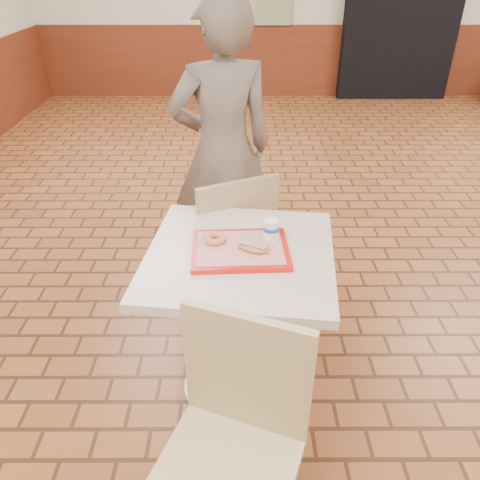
{
  "coord_description": "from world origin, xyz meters",
  "views": [
    {
      "loc": [
        -1.09,
        -2.33,
        1.9
      ],
      "look_at": [
        -1.08,
        -0.69,
        0.88
      ],
      "focal_mm": 35.0,
      "sensor_mm": 36.0,
      "label": 1
    }
  ],
  "objects_px": {
    "ring_donut": "(215,238)",
    "long_john_donut": "(253,247)",
    "chair_main_front": "(234,437)",
    "serving_tray": "(240,250)",
    "paper_cup": "(271,229)",
    "chair_main_back": "(229,243)",
    "main_table": "(240,302)",
    "customer": "(223,151)"
  },
  "relations": [
    {
      "from": "ring_donut",
      "to": "long_john_donut",
      "type": "distance_m",
      "value": 0.18
    },
    {
      "from": "chair_main_front",
      "to": "serving_tray",
      "type": "distance_m",
      "value": 0.74
    },
    {
      "from": "serving_tray",
      "to": "paper_cup",
      "type": "height_order",
      "value": "paper_cup"
    },
    {
      "from": "ring_donut",
      "to": "paper_cup",
      "type": "distance_m",
      "value": 0.24
    },
    {
      "from": "paper_cup",
      "to": "long_john_donut",
      "type": "bearing_deg",
      "value": -127.36
    },
    {
      "from": "chair_main_back",
      "to": "long_john_donut",
      "type": "xyz_separation_m",
      "value": [
        0.11,
        -0.56,
        0.34
      ]
    },
    {
      "from": "chair_main_back",
      "to": "ring_donut",
      "type": "xyz_separation_m",
      "value": [
        -0.05,
        -0.49,
        0.33
      ]
    },
    {
      "from": "chair_main_front",
      "to": "serving_tray",
      "type": "bearing_deg",
      "value": 108.8
    },
    {
      "from": "main_table",
      "to": "ring_donut",
      "type": "bearing_deg",
      "value": 156.45
    },
    {
      "from": "customer",
      "to": "main_table",
      "type": "bearing_deg",
      "value": 79.15
    },
    {
      "from": "customer",
      "to": "ring_donut",
      "type": "relative_size",
      "value": 18.42
    },
    {
      "from": "chair_main_front",
      "to": "customer",
      "type": "bearing_deg",
      "value": 113.36
    },
    {
      "from": "customer",
      "to": "chair_main_back",
      "type": "bearing_deg",
      "value": 78.72
    },
    {
      "from": "chair_main_back",
      "to": "chair_main_front",
      "type": "bearing_deg",
      "value": 66.85
    },
    {
      "from": "serving_tray",
      "to": "paper_cup",
      "type": "xyz_separation_m",
      "value": [
        0.13,
        0.08,
        0.06
      ]
    },
    {
      "from": "chair_main_back",
      "to": "serving_tray",
      "type": "distance_m",
      "value": 0.62
    },
    {
      "from": "customer",
      "to": "serving_tray",
      "type": "distance_m",
      "value": 1.05
    },
    {
      "from": "chair_main_front",
      "to": "chair_main_back",
      "type": "bearing_deg",
      "value": 112.31
    },
    {
      "from": "paper_cup",
      "to": "ring_donut",
      "type": "bearing_deg",
      "value": -172.48
    },
    {
      "from": "chair_main_back",
      "to": "serving_tray",
      "type": "bearing_deg",
      "value": 71.22
    },
    {
      "from": "serving_tray",
      "to": "main_table",
      "type": "bearing_deg",
      "value": -90.0
    },
    {
      "from": "main_table",
      "to": "long_john_donut",
      "type": "xyz_separation_m",
      "value": [
        0.05,
        -0.03,
        0.31
      ]
    },
    {
      "from": "customer",
      "to": "chair_main_front",
      "type": "bearing_deg",
      "value": 76.23
    },
    {
      "from": "main_table",
      "to": "paper_cup",
      "type": "xyz_separation_m",
      "value": [
        0.13,
        0.08,
        0.34
      ]
    },
    {
      "from": "ring_donut",
      "to": "paper_cup",
      "type": "bearing_deg",
      "value": 7.52
    },
    {
      "from": "main_table",
      "to": "serving_tray",
      "type": "height_order",
      "value": "serving_tray"
    },
    {
      "from": "paper_cup",
      "to": "main_table",
      "type": "bearing_deg",
      "value": -149.67
    },
    {
      "from": "chair_main_back",
      "to": "customer",
      "type": "bearing_deg",
      "value": -109.61
    },
    {
      "from": "chair_main_front",
      "to": "customer",
      "type": "distance_m",
      "value": 1.75
    },
    {
      "from": "main_table",
      "to": "ring_donut",
      "type": "xyz_separation_m",
      "value": [
        -0.11,
        0.05,
        0.31
      ]
    },
    {
      "from": "customer",
      "to": "paper_cup",
      "type": "distance_m",
      "value": 0.99
    },
    {
      "from": "customer",
      "to": "long_john_donut",
      "type": "xyz_separation_m",
      "value": [
        0.16,
        -1.07,
        -0.01
      ]
    },
    {
      "from": "long_john_donut",
      "to": "chair_main_front",
      "type": "bearing_deg",
      "value": -96.59
    },
    {
      "from": "ring_donut",
      "to": "long_john_donut",
      "type": "xyz_separation_m",
      "value": [
        0.16,
        -0.07,
        0.0
      ]
    },
    {
      "from": "serving_tray",
      "to": "ring_donut",
      "type": "relative_size",
      "value": 4.24
    },
    {
      "from": "chair_main_front",
      "to": "customer",
      "type": "xyz_separation_m",
      "value": [
        -0.08,
        1.71,
        0.34
      ]
    },
    {
      "from": "chair_main_front",
      "to": "chair_main_back",
      "type": "xyz_separation_m",
      "value": [
        -0.04,
        1.21,
        -0.0
      ]
    },
    {
      "from": "main_table",
      "to": "chair_main_front",
      "type": "relative_size",
      "value": 0.86
    },
    {
      "from": "long_john_donut",
      "to": "customer",
      "type": "bearing_deg",
      "value": 98.28
    },
    {
      "from": "chair_main_back",
      "to": "paper_cup",
      "type": "height_order",
      "value": "chair_main_back"
    },
    {
      "from": "customer",
      "to": "ring_donut",
      "type": "height_order",
      "value": "customer"
    },
    {
      "from": "chair_main_back",
      "to": "serving_tray",
      "type": "relative_size",
      "value": 2.37
    }
  ]
}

